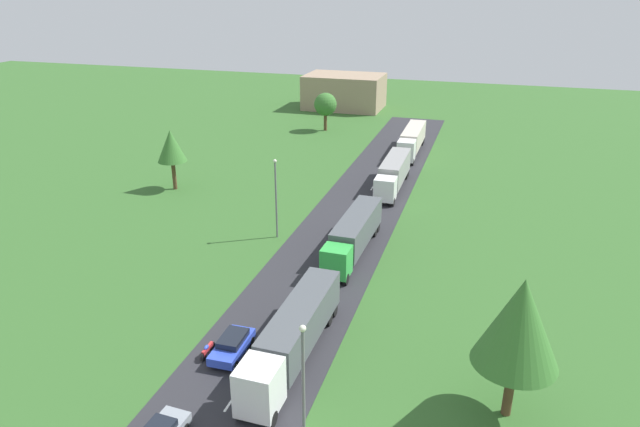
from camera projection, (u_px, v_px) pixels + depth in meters
road at (299, 299)px, 47.83m from camera, size 10.00×140.00×0.06m
lane_marking_centre at (287, 316)px, 45.34m from camera, size 0.16×121.95×0.01m
truck_lead at (294, 334)px, 39.49m from camera, size 2.72×14.33×3.57m
truck_second at (354, 233)px, 55.22m from camera, size 2.81×13.49×3.54m
truck_third at (393, 173)px, 72.29m from camera, size 2.59×12.98×3.72m
truck_fourth at (412, 139)px, 87.38m from camera, size 2.64×14.19×3.58m
car_second at (232, 345)px, 40.49m from camera, size 1.98×4.35×1.43m
motorcycle_courier at (208, 350)px, 40.45m from camera, size 0.28×1.94×0.91m
lamppost_lead at (303, 393)px, 29.41m from camera, size 0.36×0.36×9.17m
lamppost_second at (276, 195)px, 57.68m from camera, size 0.36×0.36×8.38m
tree_oak at (171, 146)px, 70.96m from camera, size 3.61×3.61×7.65m
tree_birch at (519, 323)px, 32.82m from camera, size 5.07×5.07×9.36m
tree_maple at (325, 105)px, 99.68m from camera, size 3.95×3.95×6.61m
distant_building at (344, 91)px, 117.83m from camera, size 15.60×10.81×6.79m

